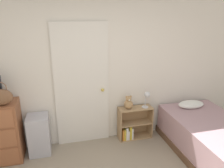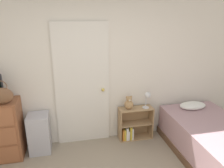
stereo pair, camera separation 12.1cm
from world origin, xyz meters
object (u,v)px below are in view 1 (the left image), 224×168
at_px(teddy_bear, 128,103).
at_px(bed, 213,139).
at_px(storage_bin, 39,135).
at_px(desk_lamp, 147,96).
at_px(bookshelf, 132,125).
at_px(handbag, 1,97).

bearing_deg(teddy_bear, bed, -34.91).
relative_size(teddy_bear, bed, 0.13).
distance_m(storage_bin, teddy_bear, 1.57).
bearing_deg(desk_lamp, storage_bin, -179.57).
bearing_deg(desk_lamp, bed, -42.70).
bearing_deg(teddy_bear, storage_bin, -178.08).
distance_m(bookshelf, teddy_bear, 0.46).
bearing_deg(handbag, teddy_bear, 5.92).
relative_size(bookshelf, teddy_bear, 2.52).
height_order(bookshelf, teddy_bear, teddy_bear).
bearing_deg(handbag, desk_lamp, 4.15).
bearing_deg(bookshelf, storage_bin, -177.88).
xyz_separation_m(teddy_bear, bed, (1.15, -0.80, -0.41)).
bearing_deg(bed, desk_lamp, 137.30).
height_order(storage_bin, teddy_bear, teddy_bear).
relative_size(handbag, bed, 0.19).
distance_m(desk_lamp, bed, 1.25).
distance_m(bookshelf, bed, 1.34).
distance_m(handbag, desk_lamp, 2.29).
height_order(handbag, teddy_bear, handbag).
height_order(handbag, bookshelf, handbag).
bearing_deg(teddy_bear, desk_lamp, -6.62).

